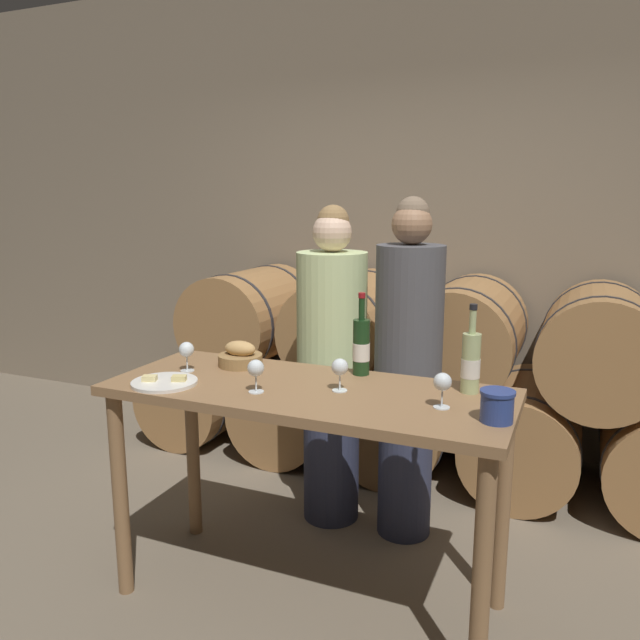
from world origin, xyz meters
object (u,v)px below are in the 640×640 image
at_px(tasting_table, 307,421).
at_px(wine_glass_left, 256,369).
at_px(person_left, 332,366).
at_px(person_right, 408,369).
at_px(wine_bottle_red, 361,346).
at_px(wine_bottle_white, 471,362).
at_px(wine_glass_center, 340,368).
at_px(blue_crock, 497,405).
at_px(wine_glass_right, 443,383).
at_px(bread_basket, 240,356).
at_px(cheese_plate, 165,382).
at_px(wine_glass_far_left, 187,351).

distance_m(tasting_table, wine_glass_left, 0.31).
relative_size(person_left, person_right, 0.98).
bearing_deg(wine_bottle_red, person_left, 125.71).
xyz_separation_m(wine_bottle_white, wine_glass_center, (-0.47, -0.18, -0.03)).
distance_m(person_right, wine_bottle_red, 0.48).
xyz_separation_m(wine_bottle_white, blue_crock, (0.14, -0.29, -0.06)).
distance_m(wine_glass_left, wine_glass_right, 0.71).
distance_m(wine_bottle_white, blue_crock, 0.33).
height_order(wine_bottle_red, wine_glass_right, wine_bottle_red).
bearing_deg(person_left, wine_bottle_red, -54.29).
height_order(person_right, bread_basket, person_right).
distance_m(person_left, wine_glass_right, 1.04).
relative_size(blue_crock, bread_basket, 0.60).
bearing_deg(cheese_plate, wine_glass_left, 7.71).
height_order(wine_bottle_red, wine_glass_far_left, wine_bottle_red).
distance_m(wine_bottle_white, wine_glass_far_left, 1.20).
bearing_deg(blue_crock, cheese_plate, -176.02).
bearing_deg(tasting_table, cheese_plate, -161.16).
bearing_deg(cheese_plate, wine_glass_right, 8.14).
bearing_deg(bread_basket, blue_crock, -13.37).
bearing_deg(wine_bottle_red, wine_glass_left, -126.47).
xyz_separation_m(person_left, cheese_plate, (-0.38, -0.88, 0.12)).
bearing_deg(wine_bottle_white, wine_glass_left, -156.88).
distance_m(bread_basket, wine_glass_left, 0.40).
relative_size(wine_bottle_white, wine_glass_left, 2.67).
height_order(wine_bottle_white, blue_crock, wine_bottle_white).
bearing_deg(person_right, wine_bottle_red, -101.92).
height_order(person_left, wine_glass_left, person_left).
bearing_deg(wine_bottle_white, tasting_table, -162.49).
xyz_separation_m(person_right, bread_basket, (-0.63, -0.51, 0.12)).
bearing_deg(wine_glass_center, bread_basket, 162.80).
bearing_deg(wine_glass_right, wine_glass_far_left, 178.05).
bearing_deg(wine_bottle_white, wine_glass_right, -105.19).
xyz_separation_m(tasting_table, wine_bottle_white, (0.61, 0.19, 0.26)).
xyz_separation_m(tasting_table, wine_bottle_red, (0.13, 0.26, 0.27)).
xyz_separation_m(cheese_plate, wine_glass_center, (0.69, 0.20, 0.08)).
bearing_deg(person_right, tasting_table, -108.11).
relative_size(tasting_table, wine_bottle_red, 4.58).
distance_m(bread_basket, cheese_plate, 0.39).
xyz_separation_m(bread_basket, wine_glass_far_left, (-0.17, -0.17, 0.05)).
xyz_separation_m(person_left, blue_crock, (0.92, -0.79, 0.17)).
distance_m(bread_basket, wine_glass_right, 0.98).
relative_size(tasting_table, cheese_plate, 6.08).
bearing_deg(wine_glass_center, person_left, 114.48).
xyz_separation_m(tasting_table, wine_glass_far_left, (-0.58, 0.01, 0.23)).
xyz_separation_m(wine_bottle_red, bread_basket, (-0.54, -0.08, -0.08)).
height_order(wine_bottle_red, blue_crock, wine_bottle_red).
xyz_separation_m(blue_crock, wine_glass_far_left, (-1.32, 0.10, 0.03)).
relative_size(wine_bottle_red, wine_glass_far_left, 2.70).
distance_m(blue_crock, wine_glass_far_left, 1.33).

